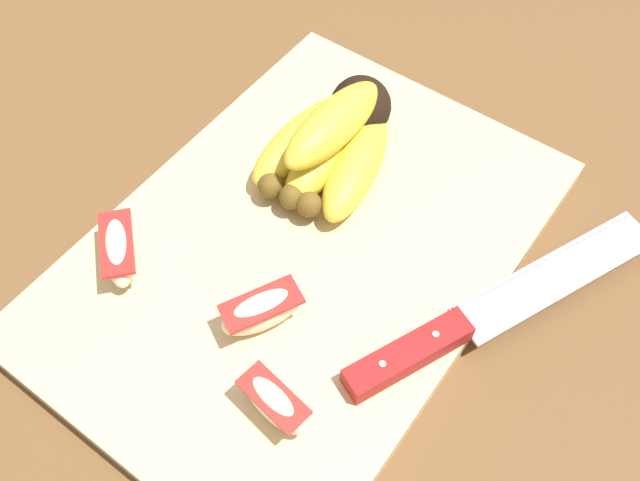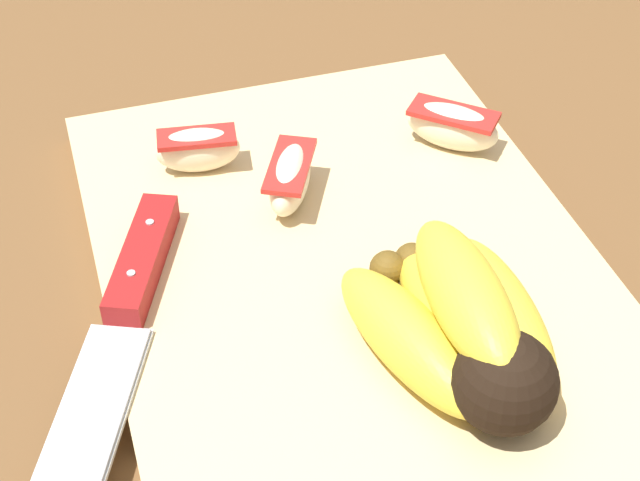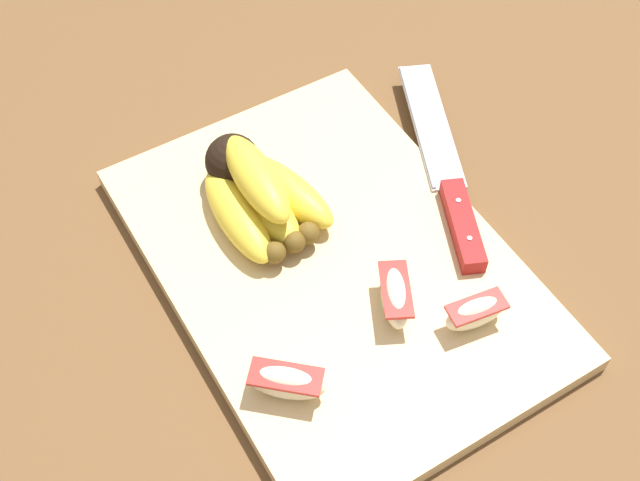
% 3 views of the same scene
% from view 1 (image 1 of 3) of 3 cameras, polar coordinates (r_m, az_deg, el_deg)
% --- Properties ---
extents(ground_plane, '(6.00, 6.00, 0.00)m').
position_cam_1_polar(ground_plane, '(0.58, 0.99, -1.34)').
color(ground_plane, brown).
extents(cutting_board, '(0.42, 0.30, 0.02)m').
position_cam_1_polar(cutting_board, '(0.57, -1.34, -0.88)').
color(cutting_board, '#DBBC84').
rests_on(cutting_board, ground_plane).
extents(banana_bunch, '(0.15, 0.11, 0.07)m').
position_cam_1_polar(banana_bunch, '(0.60, 1.16, 8.10)').
color(banana_bunch, black).
rests_on(banana_bunch, cutting_board).
extents(chefs_knife, '(0.27, 0.14, 0.02)m').
position_cam_1_polar(chefs_knife, '(0.53, 11.40, -6.72)').
color(chefs_knife, silver).
rests_on(chefs_knife, cutting_board).
extents(apple_wedge_near, '(0.03, 0.06, 0.03)m').
position_cam_1_polar(apple_wedge_near, '(0.49, -3.74, -12.94)').
color(apple_wedge_near, '#F4E5C1').
rests_on(apple_wedge_near, cutting_board).
extents(apple_wedge_middle, '(0.07, 0.05, 0.03)m').
position_cam_1_polar(apple_wedge_middle, '(0.52, -5.05, -5.44)').
color(apple_wedge_middle, '#F4E5C1').
rests_on(apple_wedge_middle, cutting_board).
extents(apple_wedge_far, '(0.06, 0.06, 0.03)m').
position_cam_1_polar(apple_wedge_far, '(0.56, -15.90, -0.74)').
color(apple_wedge_far, '#F4E5C1').
rests_on(apple_wedge_far, cutting_board).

